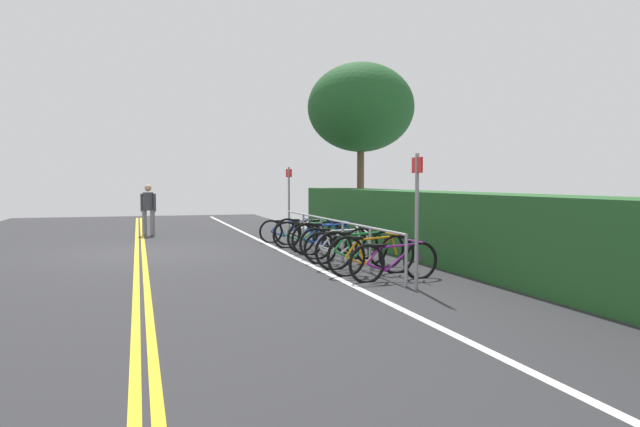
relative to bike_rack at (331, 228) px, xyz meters
name	(u,v)px	position (x,y,z in m)	size (l,w,h in m)	color
ground_plane	(140,254)	(-2.03, -4.04, -0.66)	(30.88, 11.10, 0.05)	#2B2B2D
centre_line_yellow_inner	(137,253)	(-2.03, -4.12, -0.63)	(27.79, 0.10, 0.00)	gold
centre_line_yellow_outer	(144,253)	(-2.03, -3.96, -0.63)	(27.79, 0.10, 0.00)	gold
bike_lane_stripe_white	(276,248)	(-2.03, -0.79, -0.63)	(27.79, 0.12, 0.00)	white
bike_rack	(331,228)	(0.00, 0.00, 0.00)	(7.80, 0.05, 0.84)	#9EA0A5
bicycle_0	(290,231)	(-3.41, -0.08, -0.32)	(0.46, 1.74, 0.68)	black
bicycle_1	(306,232)	(-2.58, 0.14, -0.29)	(0.63, 1.62, 0.75)	black
bicycle_2	(307,234)	(-1.95, 0.00, -0.30)	(0.46, 1.78, 0.72)	black
bicycle_3	(319,237)	(-1.16, 0.08, -0.29)	(0.46, 1.69, 0.74)	black
bicycle_4	(329,238)	(-0.42, 0.09, -0.27)	(0.46, 1.76, 0.79)	black
bicycle_5	(338,243)	(0.42, 0.03, -0.29)	(0.59, 1.65, 0.73)	black
bicycle_6	(345,248)	(1.12, -0.06, -0.31)	(0.56, 1.68, 0.70)	black
bicycle_7	(360,250)	(1.86, -0.02, -0.27)	(0.46, 1.82, 0.78)	black
bicycle_8	(372,255)	(2.62, -0.08, -0.28)	(0.46, 1.75, 0.76)	black
bicycle_9	(394,261)	(3.31, 0.04, -0.31)	(0.46, 1.70, 0.69)	black
pedestrian	(148,206)	(-6.66, -3.77, 0.26)	(0.32, 0.46, 1.57)	slate
sign_post_near	(289,195)	(-4.79, 0.23, 0.63)	(0.36, 0.10, 2.09)	gray
sign_post_far	(417,207)	(4.18, 0.03, 0.64)	(0.36, 0.06, 2.10)	gray
hedge_backdrop	(449,227)	(1.50, 2.08, 0.09)	(16.75, 1.32, 1.45)	#235626
tree_near_left	(361,108)	(-5.97, 2.95, 3.43)	(3.48, 3.48, 5.53)	brown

